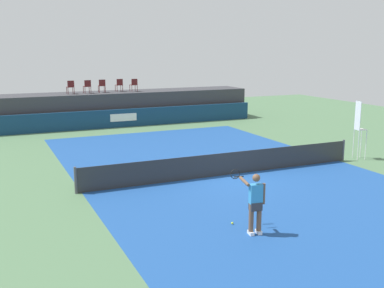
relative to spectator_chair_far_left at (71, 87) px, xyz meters
name	(u,v)px	position (x,y,z in m)	size (l,w,h in m)	color
ground_plane	(196,160)	(3.67, -12.00, -2.69)	(48.00, 48.00, 0.00)	#4C704C
court_inner	(226,175)	(3.67, -15.00, -2.69)	(12.00, 22.00, 0.00)	#1C478C
sponsor_wall	(131,118)	(3.67, -1.50, -2.09)	(18.00, 0.22, 1.20)	navy
spectator_platform	(124,107)	(3.67, 0.30, -1.59)	(18.00, 2.80, 2.20)	#38383D
spectator_chair_far_left	(71,87)	(0.00, 0.00, 0.00)	(0.46, 0.46, 0.89)	#561919
spectator_chair_left	(87,86)	(1.11, 0.03, 0.00)	(0.47, 0.47, 0.89)	#561919
spectator_chair_center	(102,85)	(2.15, 0.20, 0.00)	(0.46, 0.46, 0.89)	#561919
spectator_chair_right	(119,85)	(3.41, 0.35, 0.00)	(0.46, 0.46, 0.89)	#561919
spectator_chair_far_right	(134,84)	(4.37, 0.04, 0.00)	(0.48, 0.48, 0.89)	#561919
umpire_chair	(359,126)	(10.74, -14.98, -1.11)	(0.51, 0.51, 2.76)	white
tennis_net	(227,164)	(3.67, -15.00, -2.22)	(12.40, 0.02, 0.95)	#2D2D2D
net_post_near	(76,180)	(-2.53, -15.00, -2.19)	(0.10, 0.10, 1.00)	#4C4C51
net_post_far	(343,150)	(9.87, -15.00, -2.19)	(0.10, 0.10, 1.00)	#4C4C51
tennis_player	(255,202)	(1.41, -20.88, -1.73)	(0.57, 1.19, 1.77)	white
tennis_ball	(232,223)	(1.19, -19.98, -2.66)	(0.07, 0.07, 0.07)	#D8EA33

